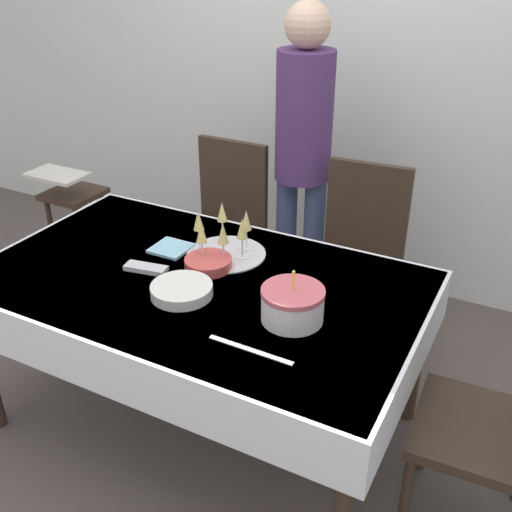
{
  "coord_description": "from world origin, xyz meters",
  "views": [
    {
      "loc": [
        1.12,
        -1.65,
        1.89
      ],
      "look_at": [
        0.22,
        0.07,
        0.84
      ],
      "focal_mm": 42.0,
      "sensor_mm": 36.0,
      "label": 1
    }
  ],
  "objects": [
    {
      "name": "dining_chair_far_left",
      "position": [
        -0.38,
        0.83,
        0.52
      ],
      "size": [
        0.43,
        0.43,
        0.95
      ],
      "color": "#38281E",
      "rests_on": "ground_plane"
    },
    {
      "name": "champagne_tray",
      "position": [
        -0.01,
        0.22,
        0.81
      ],
      "size": [
        0.33,
        0.33,
        0.18
      ],
      "color": "silver",
      "rests_on": "dining_table"
    },
    {
      "name": "plate_stack_main",
      "position": [
        0.01,
        -0.13,
        0.74
      ],
      "size": [
        0.23,
        0.23,
        0.04
      ],
      "color": "silver",
      "rests_on": "dining_table"
    },
    {
      "name": "dining_chair_right_end",
      "position": [
        1.18,
        0.0,
        0.52
      ],
      "size": [
        0.44,
        0.44,
        0.95
      ],
      "color": "#38281E",
      "rests_on": "ground_plane"
    },
    {
      "name": "napkin_pile",
      "position": [
        -0.23,
        0.15,
        0.73
      ],
      "size": [
        0.15,
        0.15,
        0.01
      ],
      "color": "#8CC6E0",
      "rests_on": "dining_table"
    },
    {
      "name": "plate_stack_dessert",
      "position": [
        -0.01,
        0.09,
        0.74
      ],
      "size": [
        0.19,
        0.19,
        0.04
      ],
      "color": "#CC4C47",
      "rests_on": "dining_table"
    },
    {
      "name": "cake_knife",
      "position": [
        0.39,
        -0.3,
        0.73
      ],
      "size": [
        0.3,
        0.02,
        0.0
      ],
      "color": "silver",
      "rests_on": "dining_table"
    },
    {
      "name": "high_chair",
      "position": [
        -1.33,
        0.71,
        0.48
      ],
      "size": [
        0.33,
        0.35,
        0.71
      ],
      "color": "#38281E",
      "rests_on": "ground_plane"
    },
    {
      "name": "dining_table",
      "position": [
        0.0,
        0.0,
        0.62
      ],
      "size": [
        1.71,
        1.02,
        0.72
      ],
      "color": "white",
      "rests_on": "ground_plane"
    },
    {
      "name": "wall_back",
      "position": [
        0.0,
        1.55,
        1.35
      ],
      "size": [
        8.0,
        0.05,
        2.7
      ],
      "color": "silver",
      "rests_on": "ground_plane"
    },
    {
      "name": "ground_plane",
      "position": [
        0.0,
        0.0,
        0.0
      ],
      "size": [
        12.0,
        12.0,
        0.0
      ],
      "primitive_type": "plane",
      "color": "#564C47"
    },
    {
      "name": "gift_bag",
      "position": [
        -1.3,
        0.2,
        0.15
      ],
      "size": [
        0.23,
        0.14,
        0.3
      ],
      "color": "#E559B2",
      "rests_on": "ground_plane"
    },
    {
      "name": "birthday_cake",
      "position": [
        0.44,
        -0.08,
        0.78
      ],
      "size": [
        0.22,
        0.22,
        0.19
      ],
      "color": "white",
      "rests_on": "dining_table"
    },
    {
      "name": "fork_pile",
      "position": [
        -0.21,
        -0.04,
        0.73
      ],
      "size": [
        0.18,
        0.09,
        0.02
      ],
      "color": "silver",
      "rests_on": "dining_table"
    },
    {
      "name": "person_standing",
      "position": [
        -0.01,
        1.0,
        0.98
      ],
      "size": [
        0.28,
        0.28,
        1.63
      ],
      "color": "#3F4C72",
      "rests_on": "ground_plane"
    },
    {
      "name": "dining_chair_far_right",
      "position": [
        0.37,
        0.83,
        0.52
      ],
      "size": [
        0.45,
        0.45,
        0.95
      ],
      "color": "#38281E",
      "rests_on": "ground_plane"
    }
  ]
}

